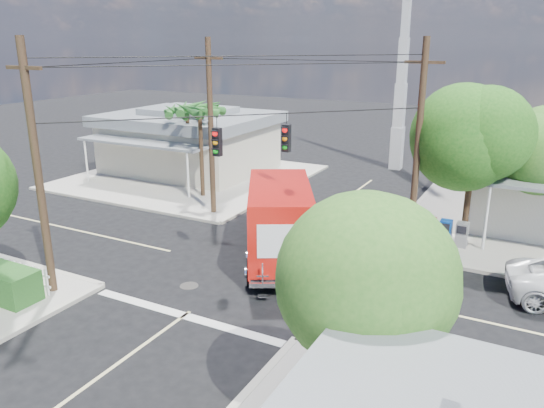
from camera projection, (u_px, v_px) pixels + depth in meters
The scene contains 13 objects.
ground at pixel (249, 269), 21.41m from camera, with size 120.00×120.00×0.00m, color black.
sidewalk_nw at pixel (191, 177), 35.43m from camera, with size 14.12×14.12×0.14m.
road_markings at pixel (229, 283), 20.16m from camera, with size 32.00×32.00×0.01m.
building_nw at pixel (190, 140), 36.63m from camera, with size 10.80×10.20×4.30m.
radio_tower at pixel (401, 89), 36.38m from camera, with size 0.80×0.80×17.00m.
tree_ne_front at pixel (474, 141), 22.47m from camera, with size 4.21×4.14×6.66m.
tree_ne_back at pixel (542, 151), 23.33m from camera, with size 3.77×3.66×5.82m.
tree_se at pixel (362, 283), 10.96m from camera, with size 3.67×3.54×5.62m.
palm_nw_front at pixel (200, 111), 29.59m from camera, with size 3.01×3.08×5.59m.
palm_nw_back at pixel (187, 112), 31.86m from camera, with size 3.01×3.08×5.19m.
utility_poles at pixel (234, 145), 22.08m from camera, with size 12.00×10.68×9.00m.
vending_boxes at pixel (445, 232), 23.52m from camera, with size 1.90×0.50×1.10m.
delivery_truck at pixel (279, 220), 21.99m from camera, with size 5.72×7.92×3.37m.
Camera 1 is at (10.04, -16.93, 8.86)m, focal length 35.00 mm.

